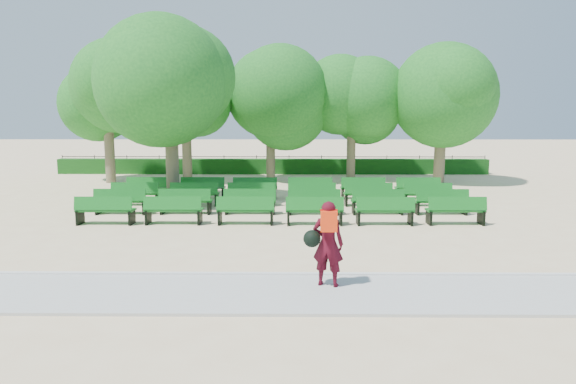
# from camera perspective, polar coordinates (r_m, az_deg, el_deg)

# --- Properties ---
(ground) EXTENTS (120.00, 120.00, 0.00)m
(ground) POSITION_cam_1_polar(r_m,az_deg,el_deg) (17.43, -3.51, -3.09)
(ground) COLOR beige
(paving) EXTENTS (30.00, 2.20, 0.06)m
(paving) POSITION_cam_1_polar(r_m,az_deg,el_deg) (10.31, -6.44, -11.17)
(paving) COLOR #B0B1AC
(paving) RESTS_ON ground
(curb) EXTENTS (30.00, 0.12, 0.10)m
(curb) POSITION_cam_1_polar(r_m,az_deg,el_deg) (11.39, -5.74, -9.14)
(curb) COLOR silver
(curb) RESTS_ON ground
(hedge) EXTENTS (26.00, 0.70, 0.90)m
(hedge) POSITION_cam_1_polar(r_m,az_deg,el_deg) (31.21, -1.73, 2.87)
(hedge) COLOR #154C15
(hedge) RESTS_ON ground
(fence) EXTENTS (26.00, 0.10, 1.02)m
(fence) POSITION_cam_1_polar(r_m,az_deg,el_deg) (31.65, -1.69, 2.13)
(fence) COLOR black
(fence) RESTS_ON ground
(tree_line) EXTENTS (21.80, 6.80, 7.04)m
(tree_line) POSITION_cam_1_polar(r_m,az_deg,el_deg) (27.29, -2.05, 1.11)
(tree_line) COLOR #207121
(tree_line) RESTS_ON ground
(bench_array) EXTENTS (1.89, 0.70, 1.17)m
(bench_array) POSITION_cam_1_polar(r_m,az_deg,el_deg) (19.24, -0.74, -1.69)
(bench_array) COLOR #126A1C
(bench_array) RESTS_ON ground
(tree_among) EXTENTS (4.88, 4.88, 6.76)m
(tree_among) POSITION_cam_1_polar(r_m,az_deg,el_deg) (20.84, -12.99, 11.14)
(tree_among) COLOR brown
(tree_among) RESTS_ON ground
(person) EXTENTS (0.87, 0.59, 1.74)m
(person) POSITION_cam_1_polar(r_m,az_deg,el_deg) (10.40, 4.32, -5.60)
(person) COLOR #400915
(person) RESTS_ON ground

